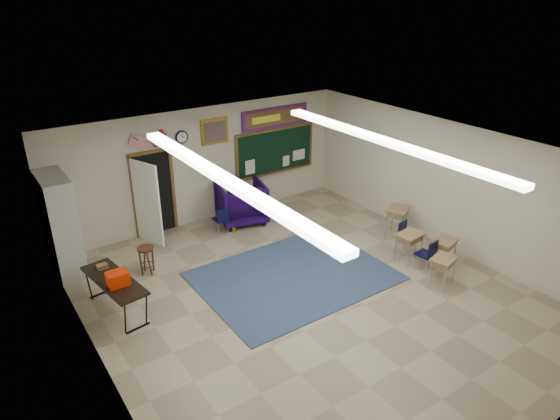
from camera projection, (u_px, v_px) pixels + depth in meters
floor at (309, 297)px, 10.05m from camera, size 9.00×9.00×0.00m
back_wall at (204, 165)px, 12.81m from camera, size 8.00×0.04×3.00m
front_wall at (538, 368)px, 6.05m from camera, size 8.00×0.04×3.00m
left_wall at (97, 300)px, 7.37m from camera, size 0.04×9.00×3.00m
right_wall at (448, 186)px, 11.49m from camera, size 0.04×9.00×3.00m
ceiling at (313, 155)px, 8.81m from camera, size 8.00×9.00×0.04m
area_rug at (294, 276)px, 10.75m from camera, size 4.00×3.00×0.02m
fluorescent_strips at (313, 158)px, 8.83m from camera, size 3.86×6.00×0.10m
doorway at (152, 196)px, 12.10m from camera, size 1.10×0.89×2.16m
chalkboard at (275, 152)px, 13.93m from camera, size 2.55×0.14×1.30m
bulletin_board at (275, 117)px, 13.52m from camera, size 2.10×0.05×0.55m
framed_art_print at (215, 131)px, 12.61m from camera, size 0.75×0.05×0.65m
wall_clock at (182, 137)px, 12.15m from camera, size 0.32×0.05×0.32m
wall_flags at (148, 138)px, 11.63m from camera, size 1.16×0.06×0.70m
storage_cabinet at (61, 225)px, 10.57m from camera, size 0.59×1.25×2.20m
wingback_armchair at (241, 202)px, 13.04m from camera, size 1.43×1.46×1.10m
student_chair_reading at (221, 220)px, 12.50m from camera, size 0.37×0.37×0.70m
student_chair_desk_a at (425, 255)px, 10.84m from camera, size 0.43×0.43×0.75m
student_chair_desk_b at (408, 238)px, 11.54m from camera, size 0.46×0.46×0.77m
student_desk_front_left at (409, 246)px, 11.19m from camera, size 0.64×0.51×0.70m
student_desk_front_right at (397, 220)px, 12.32m from camera, size 0.78×0.71×0.76m
student_desk_back_left at (442, 270)px, 10.30m from camera, size 0.63×0.54×0.65m
student_desk_back_right at (444, 252)px, 10.98m from camera, size 0.64×0.54×0.67m
folding_table at (116, 294)px, 9.46m from camera, size 0.82×1.78×0.98m
wooden_stool at (147, 260)px, 10.75m from camera, size 0.36×0.36×0.63m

